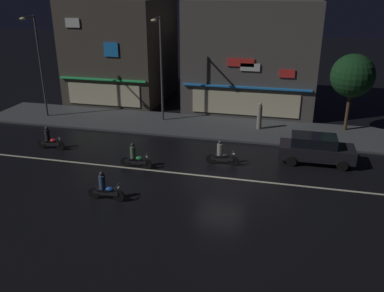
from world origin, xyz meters
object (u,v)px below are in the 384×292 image
Objects in this scene: parked_car_trailing at (316,149)px; motorcycle_trailing_far at (135,158)px; pedestrian_on_sidewalk at (259,117)px; motorcycle_following at (49,140)px; streetlamp_mid at (160,62)px; streetlamp_west at (38,59)px; motorcycle_lead at (221,155)px; motorcycle_opposite_lane at (105,188)px.

parked_car_trailing reaches higher than motorcycle_trailing_far.
motorcycle_following is (-12.77, -6.82, -0.42)m from pedestrian_on_sidewalk.
streetlamp_mid reaches higher than parked_car_trailing.
streetlamp_west is 21.17m from parked_car_trailing.
parked_car_trailing is at bearing -24.81° from streetlamp_mid.
pedestrian_on_sidewalk is 1.02× the size of motorcycle_trailing_far.
motorcycle_opposite_lane is (-4.83, -5.50, 0.00)m from motorcycle_lead.
motorcycle_following is 8.26m from motorcycle_opposite_lane.
streetlamp_west is 17.14m from pedestrian_on_sidewalk.
streetlamp_west reaches higher than motorcycle_trailing_far.
motorcycle_lead is at bearing 8.48° from motorcycle_following.
motorcycle_opposite_lane is at bearing -32.58° from motorcycle_following.
motorcycle_trailing_far is (-10.12, -3.26, -0.24)m from parked_car_trailing.
motorcycle_lead is at bearing 43.95° from pedestrian_on_sidewalk.
motorcycle_trailing_far is at bearing -4.94° from motorcycle_following.
motorcycle_following is (3.96, -5.82, -4.02)m from streetlamp_west.
streetlamp_west is at bearing -11.02° from parked_car_trailing.
pedestrian_on_sidewalk is at bearing -1.26° from streetlamp_mid.
motorcycle_opposite_lane is (-6.47, -12.16, -0.42)m from pedestrian_on_sidewalk.
motorcycle_trailing_far is (0.06, 3.91, 0.00)m from motorcycle_opposite_lane.
motorcycle_following is 1.00× the size of motorcycle_opposite_lane.
streetlamp_mid reaches higher than motorcycle_opposite_lane.
parked_car_trailing is 2.26× the size of motorcycle_following.
parked_car_trailing is 2.26× the size of motorcycle_trailing_far.
streetlamp_mid is 4.04× the size of motorcycle_following.
motorcycle_trailing_far is at bearing -91.70° from motorcycle_opposite_lane.
streetlamp_west is 1.79× the size of parked_car_trailing.
streetlamp_west reaches higher than motorcycle_opposite_lane.
streetlamp_mid is at bearing 136.03° from motorcycle_lead.
motorcycle_opposite_lane and motorcycle_trailing_far have the same top height.
motorcycle_lead is at bearing -132.06° from motorcycle_opposite_lane.
motorcycle_trailing_far is at bearing -35.05° from streetlamp_west.
motorcycle_following is 6.53m from motorcycle_trailing_far.
motorcycle_trailing_far is at bearing -155.84° from motorcycle_lead.
streetlamp_west reaches higher than parked_car_trailing.
motorcycle_trailing_far is (-6.40, -8.25, -0.42)m from pedestrian_on_sidewalk.
pedestrian_on_sidewalk is 14.49m from motorcycle_following.
pedestrian_on_sidewalk reaches higher than parked_car_trailing.
pedestrian_on_sidewalk is at bearing 35.75° from motorcycle_following.
streetlamp_mid is 12.99m from motorcycle_opposite_lane.
streetlamp_west is at bearing 150.96° from motorcycle_trailing_far.
motorcycle_lead is at bearing 17.36° from parked_car_trailing.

